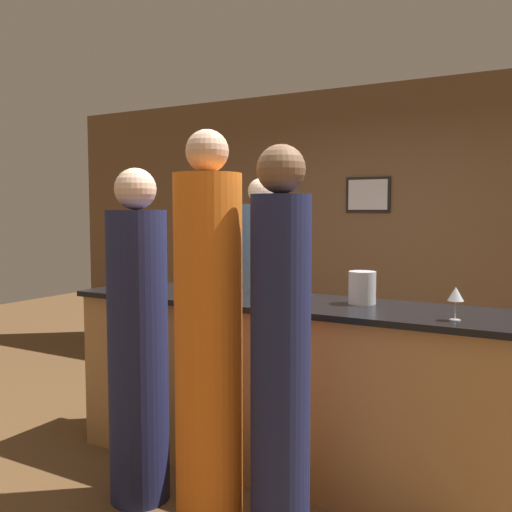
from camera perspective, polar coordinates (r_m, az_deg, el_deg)
The scene contains 14 objects.
ground_plane at distance 3.76m, azimuth 2.84°, elevation -20.57°, with size 14.00×14.00×0.00m, color brown.
back_wall at distance 5.61m, azimuth 13.78°, elevation 2.43°, with size 8.00×0.08×2.80m.
bar_counter at distance 3.57m, azimuth 2.88°, elevation -12.82°, with size 2.79×0.68×1.06m.
bartender at distance 4.52m, azimuth 0.47°, elevation -4.85°, with size 0.37×0.37×1.85m.
guest_0 at distance 3.21m, azimuth -11.71°, elevation -8.86°, with size 0.33×0.33×1.82m.
guest_1 at distance 2.83m, azimuth -4.78°, elevation -9.09°, with size 0.33×0.33×1.98m.
guest_2 at distance 2.69m, azimuth 2.46°, elevation -10.24°, with size 0.28×0.28×1.90m.
wine_bottle_0 at distance 3.73m, azimuth 1.84°, elevation -2.14°, with size 0.07×0.07×0.28m.
ice_bucket at distance 3.35m, azimuth 10.57°, elevation -3.12°, with size 0.16×0.16×0.19m.
wine_glass_0 at distance 3.29m, azimuth 1.14°, elevation -2.61°, with size 0.06×0.06×0.17m.
wine_glass_1 at distance 3.42m, azimuth 1.00°, elevation -2.38°, with size 0.08×0.08×0.16m.
wine_glass_2 at distance 4.12m, azimuth -13.08°, elevation -1.38°, with size 0.07×0.07×0.16m.
wine_glass_3 at distance 2.96m, azimuth 19.34°, elevation -3.68°, with size 0.08×0.08×0.17m.
wine_glass_4 at distance 3.34m, azimuth -2.30°, elevation -2.51°, with size 0.08×0.08×0.16m.
Camera 1 is at (1.53, -3.04, 1.60)m, focal length 40.00 mm.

